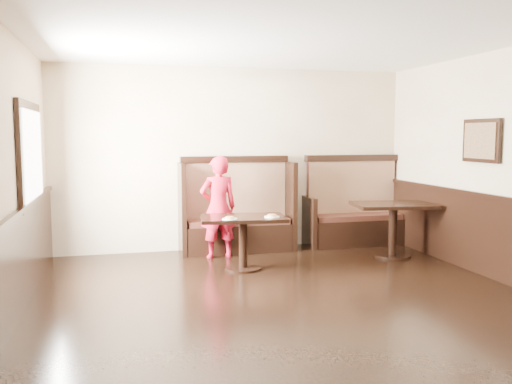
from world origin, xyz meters
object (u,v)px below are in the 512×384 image
object	(u,v)px
booth_main	(237,216)
table_neighbor	(393,217)
booth_neighbor	(354,215)
table_main	(243,229)
child	(218,207)

from	to	relation	value
booth_main	table_neighbor	xyz separation A→B (m)	(2.12, -0.98, 0.06)
booth_main	booth_neighbor	world-z (taller)	same
booth_main	booth_neighbor	bearing A→B (deg)	-0.05
table_main	booth_neighbor	bearing A→B (deg)	35.60
table_neighbor	child	world-z (taller)	child
booth_neighbor	table_neighbor	size ratio (longest dim) A/B	1.35
booth_neighbor	child	world-z (taller)	child
booth_main	table_main	xyz separation A→B (m)	(-0.17, -1.18, 0.02)
booth_neighbor	table_main	bearing A→B (deg)	-150.94
booth_neighbor	table_neighbor	world-z (taller)	booth_neighbor
table_main	booth_main	bearing A→B (deg)	88.35
table_neighbor	child	bearing A→B (deg)	175.88
booth_main	table_neighbor	world-z (taller)	booth_main
booth_main	table_main	size ratio (longest dim) A/B	1.48
booth_neighbor	table_main	distance (m)	2.43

